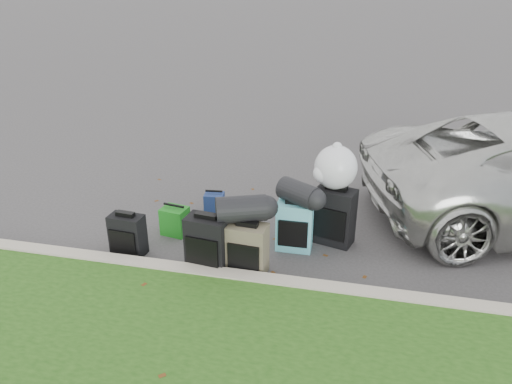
% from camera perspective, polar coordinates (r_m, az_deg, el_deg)
% --- Properties ---
extents(ground, '(120.00, 120.00, 0.00)m').
position_cam_1_polar(ground, '(6.20, 0.49, -5.47)').
color(ground, '#383535').
rests_on(ground, ground).
extents(curb, '(120.00, 0.18, 0.15)m').
position_cam_1_polar(curb, '(5.34, -1.83, -10.01)').
color(curb, '#9E937F').
rests_on(curb, ground).
extents(suitcase_small_black, '(0.41, 0.25, 0.49)m').
position_cam_1_polar(suitcase_small_black, '(5.99, -14.45, -4.77)').
color(suitcase_small_black, black).
rests_on(suitcase_small_black, ground).
extents(suitcase_large_black_left, '(0.48, 0.32, 0.65)m').
position_cam_1_polar(suitcase_large_black_left, '(5.49, -5.55, -5.95)').
color(suitcase_large_black_left, black).
rests_on(suitcase_large_black_left, ground).
extents(suitcase_olive, '(0.44, 0.30, 0.58)m').
position_cam_1_polar(suitcase_olive, '(5.44, -0.98, -6.56)').
color(suitcase_olive, '#453F2E').
rests_on(suitcase_olive, ground).
extents(suitcase_teal, '(0.42, 0.25, 0.60)m').
position_cam_1_polar(suitcase_teal, '(5.89, 4.43, -3.92)').
color(suitcase_teal, teal).
rests_on(suitcase_teal, ground).
extents(suitcase_large_black_right, '(0.53, 0.40, 0.70)m').
position_cam_1_polar(suitcase_large_black_right, '(6.06, 8.95, -2.75)').
color(suitcase_large_black_right, black).
rests_on(suitcase_large_black_right, ground).
extents(tote_green, '(0.35, 0.30, 0.35)m').
position_cam_1_polar(tote_green, '(6.34, -9.25, -3.27)').
color(tote_green, '#197419').
rests_on(tote_green, ground).
extents(tote_navy, '(0.28, 0.23, 0.28)m').
position_cam_1_polar(tote_navy, '(6.83, -4.78, -1.25)').
color(tote_navy, navy).
rests_on(tote_navy, ground).
extents(duffel_left, '(0.61, 0.47, 0.29)m').
position_cam_1_polar(duffel_left, '(5.32, -1.70, -1.96)').
color(duffel_left, black).
rests_on(duffel_left, suitcase_olive).
extents(duffel_right, '(0.55, 0.49, 0.27)m').
position_cam_1_polar(duffel_right, '(5.70, 4.93, -0.13)').
color(duffel_right, black).
rests_on(duffel_right, suitcase_teal).
extents(trash_bag, '(0.50, 0.50, 0.50)m').
position_cam_1_polar(trash_bag, '(5.88, 9.10, 2.79)').
color(trash_bag, silver).
rests_on(trash_bag, suitcase_large_black_right).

